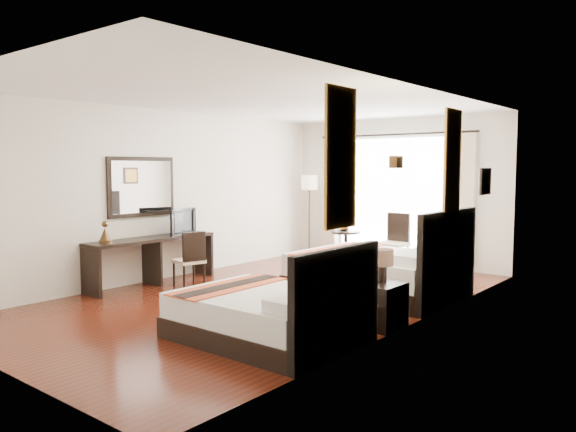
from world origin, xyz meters
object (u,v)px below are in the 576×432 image
Objects in this scene: bed_near at (270,314)px; nightstand at (381,305)px; desk_chair at (190,270)px; bed_far at (380,272)px; television at (179,221)px; floor_lamp at (309,188)px; vase at (373,282)px; console_desk at (152,261)px; fruit_bowl at (344,230)px; window_chair at (393,253)px; table_lamp at (382,260)px; side_table at (346,248)px.

bed_near is 3.57× the size of nightstand.
bed_far is at bearing -137.75° from desk_chair.
television is 3.43m from floor_lamp.
vase is 5.58m from floor_lamp.
fruit_bowl is at bearing 69.79° from console_desk.
bed_near reaches higher than window_chair.
desk_chair reaches higher than vase.
bed_far reaches higher than desk_chair.
nightstand is 1.32× the size of table_lamp.
table_lamp is 0.40× the size of window_chair.
television is at bearing -113.24° from fruit_bowl.
bed_near is 2.99m from desk_chair.
television is 3.33m from side_table.
nightstand is (0.69, 1.17, -0.02)m from bed_near.
desk_chair is at bearing -151.04° from bed_far.
table_lamp is 0.55× the size of television.
vase is (0.85, -1.65, 0.23)m from bed_far.
bed_near is 4.63m from window_chair.
table_lamp is (0.83, -1.40, 0.45)m from bed_far.
window_chair is at bearing -56.19° from television.
table_lamp is at bearing -43.82° from floor_lamp.
bed_near is at bearing -65.78° from fruit_bowl.
bed_near is at bearing -57.17° from floor_lamp.
nightstand is 0.62× the size of desk_chair.
bed_near is 2.65m from bed_far.
bed_near is at bearing -16.39° from console_desk.
television is at bearing 174.90° from nightstand.
nightstand is at bearing -167.66° from desk_chair.
window_chair is at bearing 116.48° from table_lamp.
floor_lamp is at bearing 136.18° from table_lamp.
bed_far is 1.87m from vase.
television is 3.85m from window_chair.
vase is 0.18× the size of television.
vase is 0.20× the size of side_table.
vase is 0.64× the size of fruit_bowl.
bed_near is at bearing -124.38° from vase.
fruit_bowl reaches higher than side_table.
table_lamp reaches higher than vase.
fruit_bowl is (-1.86, 1.87, 0.33)m from bed_far.
nightstand is 4.03m from console_desk.
television is (-3.31, 1.53, 0.69)m from bed_near.
floor_lamp is at bearing 161.07° from side_table.
bed_far reaches higher than nightstand.
console_desk is at bearing -179.74° from vase.
window_chair reaches higher than desk_chair.
table_lamp is 3.98m from television.
television is (-4.00, 0.36, 0.71)m from nightstand.
console_desk is at bearing -176.18° from table_lamp.
console_desk is at bearing -177.25° from nightstand.
fruit_bowl is at bearing 129.18° from nightstand.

